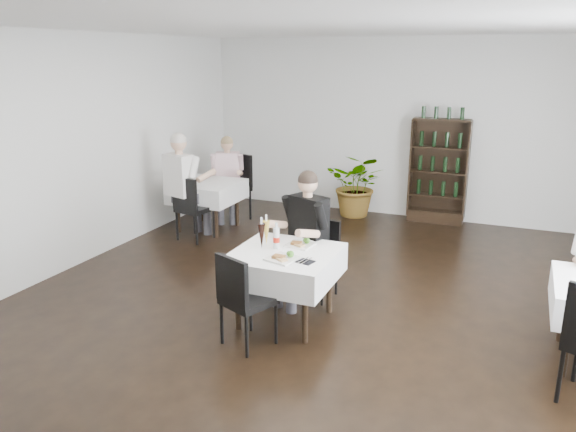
# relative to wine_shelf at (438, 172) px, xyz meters

# --- Properties ---
(room_shell) EXTENTS (9.00, 9.00, 9.00)m
(room_shell) POSITION_rel_wine_shelf_xyz_m (-0.60, -4.31, 0.65)
(room_shell) COLOR black
(room_shell) RESTS_ON ground
(wine_shelf) EXTENTS (0.90, 0.28, 1.75)m
(wine_shelf) POSITION_rel_wine_shelf_xyz_m (0.00, 0.00, 0.00)
(wine_shelf) COLOR black
(wine_shelf) RESTS_ON ground
(main_table) EXTENTS (1.03, 1.03, 0.77)m
(main_table) POSITION_rel_wine_shelf_xyz_m (-0.90, -4.31, -0.23)
(main_table) COLOR black
(main_table) RESTS_ON ground
(left_table) EXTENTS (0.98, 0.98, 0.77)m
(left_table) POSITION_rel_wine_shelf_xyz_m (-3.30, -1.81, -0.23)
(left_table) COLOR black
(left_table) RESTS_ON ground
(potted_tree) EXTENTS (1.01, 0.88, 1.10)m
(potted_tree) POSITION_rel_wine_shelf_xyz_m (-1.31, -0.16, -0.30)
(potted_tree) COLOR #26511B
(potted_tree) RESTS_ON ground
(main_chair_far) EXTENTS (0.46, 0.47, 0.89)m
(main_chair_far) POSITION_rel_wine_shelf_xyz_m (-0.80, -3.54, -0.34)
(main_chair_far) COLOR black
(main_chair_far) RESTS_ON ground
(main_chair_near) EXTENTS (0.56, 0.56, 0.94)m
(main_chair_near) POSITION_rel_wine_shelf_xyz_m (-1.06, -4.98, -0.31)
(main_chair_near) COLOR black
(main_chair_near) RESTS_ON ground
(left_chair_far) EXTENTS (0.65, 0.65, 1.10)m
(left_chair_far) POSITION_rel_wine_shelf_xyz_m (-3.17, -1.12, -0.22)
(left_chair_far) COLOR black
(left_chair_far) RESTS_ON ground
(left_chair_near) EXTENTS (0.52, 0.52, 0.98)m
(left_chair_near) POSITION_rel_wine_shelf_xyz_m (-3.23, -2.42, -0.28)
(left_chair_near) COLOR black
(left_chair_near) RESTS_ON ground
(diner_main) EXTENTS (0.66, 0.70, 1.51)m
(diner_main) POSITION_rel_wine_shelf_xyz_m (-0.90, -3.80, 0.03)
(diner_main) COLOR #404047
(diner_main) RESTS_ON ground
(diner_left_far) EXTENTS (0.63, 0.66, 1.41)m
(diner_left_far) POSITION_rel_wine_shelf_xyz_m (-3.25, -1.24, -0.03)
(diner_left_far) COLOR #404047
(diner_left_far) RESTS_ON ground
(diner_left_near) EXTENTS (0.68, 0.73, 1.62)m
(diner_left_near) POSITION_rel_wine_shelf_xyz_m (-3.37, -2.34, 0.09)
(diner_left_near) COLOR #404047
(diner_left_near) RESTS_ON ground
(plate_far) EXTENTS (0.29, 0.29, 0.08)m
(plate_far) POSITION_rel_wine_shelf_xyz_m (-0.82, -4.09, -0.06)
(plate_far) COLOR white
(plate_far) RESTS_ON main_table
(plate_near) EXTENTS (0.34, 0.34, 0.09)m
(plate_near) POSITION_rel_wine_shelf_xyz_m (-0.82, -4.54, -0.06)
(plate_near) COLOR white
(plate_near) RESTS_ON main_table
(pilsner_dark) EXTENTS (0.08, 0.08, 0.34)m
(pilsner_dark) POSITION_rel_wine_shelf_xyz_m (-1.16, -4.32, 0.06)
(pilsner_dark) COLOR black
(pilsner_dark) RESTS_ON main_table
(pilsner_lager) EXTENTS (0.08, 0.08, 0.34)m
(pilsner_lager) POSITION_rel_wine_shelf_xyz_m (-1.16, -4.21, 0.06)
(pilsner_lager) COLOR gold
(pilsner_lager) RESTS_ON main_table
(coke_bottle) EXTENTS (0.07, 0.07, 0.28)m
(coke_bottle) POSITION_rel_wine_shelf_xyz_m (-1.02, -4.26, 0.04)
(coke_bottle) COLOR silver
(coke_bottle) RESTS_ON main_table
(napkin_cutlery) EXTENTS (0.20, 0.19, 0.02)m
(napkin_cutlery) POSITION_rel_wine_shelf_xyz_m (-0.61, -4.51, -0.07)
(napkin_cutlery) COLOR black
(napkin_cutlery) RESTS_ON main_table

